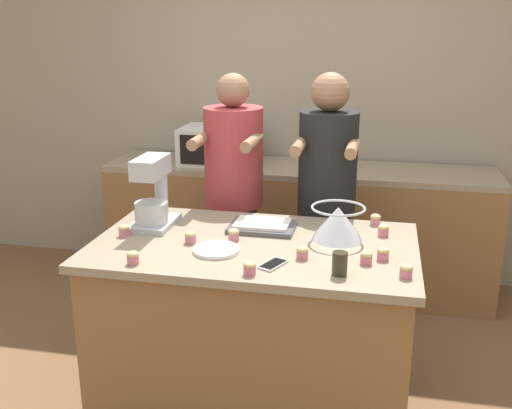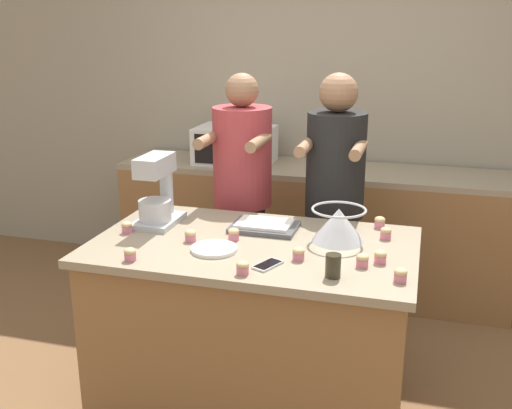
# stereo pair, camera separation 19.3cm
# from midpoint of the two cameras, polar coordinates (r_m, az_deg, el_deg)

# --- Properties ---
(ground_plane) EXTENTS (16.00, 16.00, 0.00)m
(ground_plane) POSITION_cam_midpoint_polar(r_m,az_deg,el_deg) (3.33, -1.92, -18.38)
(ground_plane) COLOR brown
(back_wall) EXTENTS (10.00, 0.06, 2.70)m
(back_wall) POSITION_cam_midpoint_polar(r_m,az_deg,el_deg) (4.60, 3.58, 9.70)
(back_wall) COLOR gray
(back_wall) RESTS_ON ground_plane
(island_counter) EXTENTS (1.56, 0.92, 0.90)m
(island_counter) POSITION_cam_midpoint_polar(r_m,az_deg,el_deg) (3.09, -2.01, -11.50)
(island_counter) COLOR olive
(island_counter) RESTS_ON ground_plane
(back_counter) EXTENTS (2.80, 0.60, 0.93)m
(back_counter) POSITION_cam_midpoint_polar(r_m,az_deg,el_deg) (4.46, 2.71, -2.20)
(back_counter) COLOR olive
(back_counter) RESTS_ON ground_plane
(person_left) EXTENTS (0.36, 0.52, 1.65)m
(person_left) POSITION_cam_midpoint_polar(r_m,az_deg,el_deg) (3.67, -3.61, 0.03)
(person_left) COLOR #232328
(person_left) RESTS_ON ground_plane
(person_right) EXTENTS (0.35, 0.51, 1.66)m
(person_right) POSITION_cam_midpoint_polar(r_m,az_deg,el_deg) (3.56, 5.16, -0.32)
(person_right) COLOR #232328
(person_right) RESTS_ON ground_plane
(stand_mixer) EXTENTS (0.20, 0.30, 0.37)m
(stand_mixer) POSITION_cam_midpoint_polar(r_m,az_deg,el_deg) (3.15, -11.53, 0.77)
(stand_mixer) COLOR #B2B7BC
(stand_mixer) RESTS_ON island_counter
(mixing_bowl) EXTENTS (0.27, 0.27, 0.17)m
(mixing_bowl) POSITION_cam_midpoint_polar(r_m,az_deg,el_deg) (2.94, 5.94, -1.70)
(mixing_bowl) COLOR #BCBCC1
(mixing_bowl) RESTS_ON island_counter
(baking_tray) EXTENTS (0.34, 0.24, 0.04)m
(baking_tray) POSITION_cam_midpoint_polar(r_m,az_deg,el_deg) (3.08, -1.13, -2.08)
(baking_tray) COLOR #4C4C51
(baking_tray) RESTS_ON island_counter
(microwave_oven) EXTENTS (0.56, 0.40, 0.26)m
(microwave_oven) POSITION_cam_midpoint_polar(r_m,az_deg,el_deg) (4.43, -4.70, 5.64)
(microwave_oven) COLOR silver
(microwave_oven) RESTS_ON back_counter
(cell_phone) EXTENTS (0.12, 0.16, 0.01)m
(cell_phone) POSITION_cam_midpoint_polar(r_m,az_deg,el_deg) (2.64, -0.47, -5.76)
(cell_phone) COLOR silver
(cell_phone) RESTS_ON island_counter
(drinking_glass) EXTENTS (0.07, 0.07, 0.10)m
(drinking_glass) POSITION_cam_midpoint_polar(r_m,az_deg,el_deg) (2.54, 5.82, -5.65)
(drinking_glass) COLOR #332D1E
(drinking_glass) RESTS_ON island_counter
(small_plate) EXTENTS (0.22, 0.22, 0.02)m
(small_plate) POSITION_cam_midpoint_polar(r_m,az_deg,el_deg) (2.80, -5.79, -4.36)
(small_plate) COLOR white
(small_plate) RESTS_ON island_counter
(cupcake_0) EXTENTS (0.06, 0.06, 0.06)m
(cupcake_0) POSITION_cam_midpoint_polar(r_m,az_deg,el_deg) (3.08, -14.24, -2.40)
(cupcake_0) COLOR #D17084
(cupcake_0) RESTS_ON island_counter
(cupcake_1) EXTENTS (0.06, 0.06, 0.06)m
(cupcake_1) POSITION_cam_midpoint_polar(r_m,az_deg,el_deg) (2.72, -13.66, -4.93)
(cupcake_1) COLOR #D17084
(cupcake_1) RESTS_ON island_counter
(cupcake_2) EXTENTS (0.06, 0.06, 0.06)m
(cupcake_2) POSITION_cam_midpoint_polar(r_m,az_deg,el_deg) (2.93, -4.03, -2.88)
(cupcake_2) COLOR #D17084
(cupcake_2) RESTS_ON island_counter
(cupcake_3) EXTENTS (0.06, 0.06, 0.06)m
(cupcake_3) POSITION_cam_midpoint_polar(r_m,az_deg,el_deg) (2.73, 10.03, -4.63)
(cupcake_3) COLOR #D17084
(cupcake_3) RESTS_ON island_counter
(cupcake_4) EXTENTS (0.06, 0.06, 0.06)m
(cupcake_4) POSITION_cam_midpoint_polar(r_m,az_deg,el_deg) (3.03, 10.27, -2.42)
(cupcake_4) COLOR #D17084
(cupcake_4) RESTS_ON island_counter
(cupcake_5) EXTENTS (0.06, 0.06, 0.06)m
(cupcake_5) POSITION_cam_midpoint_polar(r_m,az_deg,el_deg) (2.54, -2.80, -6.07)
(cupcake_5) COLOR #D17084
(cupcake_5) RESTS_ON island_counter
(cupcake_6) EXTENTS (0.06, 0.06, 0.06)m
(cupcake_6) POSITION_cam_midpoint_polar(r_m,az_deg,el_deg) (2.56, 12.02, -6.22)
(cupcake_6) COLOR #D17084
(cupcake_6) RESTS_ON island_counter
(cupcake_7) EXTENTS (0.06, 0.06, 0.06)m
(cupcake_7) POSITION_cam_midpoint_polar(r_m,az_deg,el_deg) (2.92, -8.16, -3.10)
(cupcake_7) COLOR #D17084
(cupcake_7) RESTS_ON island_counter
(cupcake_8) EXTENTS (0.06, 0.06, 0.06)m
(cupcake_8) POSITION_cam_midpoint_polar(r_m,az_deg,el_deg) (3.19, 9.61, -1.41)
(cupcake_8) COLOR #D17084
(cupcake_8) RESTS_ON island_counter
(cupcake_9) EXTENTS (0.06, 0.06, 0.06)m
(cupcake_9) POSITION_cam_midpoint_polar(r_m,az_deg,el_deg) (2.70, 2.39, -4.61)
(cupcake_9) COLOR #D17084
(cupcake_9) RESTS_ON island_counter
(cupcake_10) EXTENTS (0.06, 0.06, 0.06)m
(cupcake_10) POSITION_cam_midpoint_polar(r_m,az_deg,el_deg) (2.67, 8.43, -5.02)
(cupcake_10) COLOR #D17084
(cupcake_10) RESTS_ON island_counter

